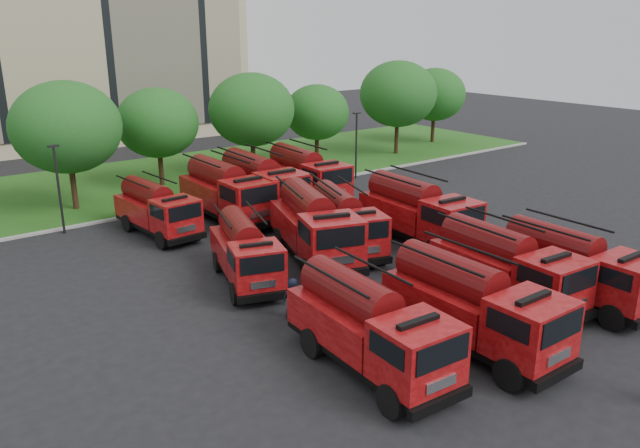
# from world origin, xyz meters

# --- Properties ---
(ground) EXTENTS (140.00, 140.00, 0.00)m
(ground) POSITION_xyz_m (0.00, 0.00, 0.00)
(ground) COLOR black
(ground) RESTS_ON ground
(lawn) EXTENTS (70.00, 16.00, 0.12)m
(lawn) POSITION_xyz_m (0.00, 26.00, 0.06)
(lawn) COLOR #185516
(lawn) RESTS_ON ground
(curb) EXTENTS (70.00, 0.30, 0.14)m
(curb) POSITION_xyz_m (0.00, 17.90, 0.07)
(curb) COLOR gray
(curb) RESTS_ON ground
(apartment_building) EXTENTS (30.00, 14.18, 25.00)m
(apartment_building) POSITION_xyz_m (2.00, 47.94, 12.50)
(apartment_building) COLOR tan
(apartment_building) RESTS_ON ground
(tree_2) EXTENTS (6.72, 6.72, 8.22)m
(tree_2) POSITION_xyz_m (-8.00, 21.50, 5.35)
(tree_2) COLOR #382314
(tree_2) RESTS_ON ground
(tree_3) EXTENTS (5.88, 5.88, 7.19)m
(tree_3) POSITION_xyz_m (-1.00, 24.00, 4.68)
(tree_3) COLOR #382314
(tree_3) RESTS_ON ground
(tree_4) EXTENTS (6.55, 6.55, 8.01)m
(tree_4) POSITION_xyz_m (6.00, 22.50, 5.22)
(tree_4) COLOR #382314
(tree_4) RESTS_ON ground
(tree_5) EXTENTS (5.46, 5.46, 6.68)m
(tree_5) POSITION_xyz_m (13.00, 23.50, 4.35)
(tree_5) COLOR #382314
(tree_5) RESTS_ON ground
(tree_6) EXTENTS (6.89, 6.89, 8.42)m
(tree_6) POSITION_xyz_m (21.00, 22.00, 5.49)
(tree_6) COLOR #382314
(tree_6) RESTS_ON ground
(tree_7) EXTENTS (6.05, 6.05, 7.39)m
(tree_7) POSITION_xyz_m (28.00, 24.00, 4.82)
(tree_7) COLOR #382314
(tree_7) RESTS_ON ground
(lamp_post_0) EXTENTS (0.60, 0.25, 5.11)m
(lamp_post_0) POSITION_xyz_m (-10.00, 17.20, 2.90)
(lamp_post_0) COLOR black
(lamp_post_0) RESTS_ON ground
(lamp_post_1) EXTENTS (0.60, 0.25, 5.11)m
(lamp_post_1) POSITION_xyz_m (12.00, 17.20, 2.90)
(lamp_post_1) COLOR black
(lamp_post_1) RESTS_ON ground
(fire_truck_0) EXTENTS (2.97, 7.26, 3.24)m
(fire_truck_0) POSITION_xyz_m (-6.05, -4.48, 1.63)
(fire_truck_0) COLOR black
(fire_truck_0) RESTS_ON ground
(fire_truck_1) EXTENTS (2.79, 7.38, 3.34)m
(fire_truck_1) POSITION_xyz_m (-2.06, -5.63, 1.68)
(fire_truck_1) COLOR black
(fire_truck_1) RESTS_ON ground
(fire_truck_2) EXTENTS (3.02, 7.28, 3.24)m
(fire_truck_2) POSITION_xyz_m (2.21, -3.91, 1.63)
(fire_truck_2) COLOR black
(fire_truck_2) RESTS_ON ground
(fire_truck_3) EXTENTS (2.68, 7.00, 3.16)m
(fire_truck_3) POSITION_xyz_m (4.61, -5.62, 1.59)
(fire_truck_3) COLOR black
(fire_truck_3) RESTS_ON ground
(fire_truck_4) EXTENTS (4.03, 6.75, 2.91)m
(fire_truck_4) POSITION_xyz_m (-5.35, 4.79, 1.47)
(fire_truck_4) COLOR black
(fire_truck_4) RESTS_ON ground
(fire_truck_5) EXTENTS (4.97, 8.16, 3.52)m
(fire_truck_5) POSITION_xyz_m (-1.13, 5.14, 1.77)
(fire_truck_5) COLOR black
(fire_truck_5) RESTS_ON ground
(fire_truck_6) EXTENTS (4.46, 7.29, 3.15)m
(fire_truck_6) POSITION_xyz_m (0.87, 5.25, 1.58)
(fire_truck_6) COLOR black
(fire_truck_6) RESTS_ON ground
(fire_truck_7) EXTENTS (3.16, 7.69, 3.43)m
(fire_truck_7) POSITION_xyz_m (4.95, 3.87, 1.73)
(fire_truck_7) COLOR black
(fire_truck_7) RESTS_ON ground
(fire_truck_8) EXTENTS (2.80, 6.66, 2.96)m
(fire_truck_8) POSITION_xyz_m (-5.80, 13.71, 1.49)
(fire_truck_8) COLOR black
(fire_truck_8) RESTS_ON ground
(fire_truck_9) EXTENTS (2.93, 7.85, 3.56)m
(fire_truck_9) POSITION_xyz_m (-1.35, 13.64, 1.79)
(fire_truck_9) COLOR black
(fire_truck_9) RESTS_ON ground
(fire_truck_10) EXTENTS (3.25, 8.13, 3.64)m
(fire_truck_10) POSITION_xyz_m (1.18, 13.85, 1.83)
(fire_truck_10) COLOR black
(fire_truck_10) RESTS_ON ground
(fire_truck_11) EXTENTS (3.20, 7.80, 3.48)m
(fire_truck_11) POSITION_xyz_m (5.13, 14.44, 1.75)
(fire_truck_11) COLOR black
(fire_truck_11) RESTS_ON ground
(firefighter_0) EXTENTS (0.88, 0.80, 1.95)m
(firefighter_0) POSITION_xyz_m (4.14, -8.06, 0.00)
(firefighter_0) COLOR #9F2A0C
(firefighter_0) RESTS_ON ground
(firefighter_2) EXTENTS (0.79, 1.00, 1.49)m
(firefighter_2) POSITION_xyz_m (5.84, -5.40, 0.00)
(firefighter_2) COLOR #9F2A0C
(firefighter_2) RESTS_ON ground
(firefighter_3) EXTENTS (1.21, 0.65, 1.84)m
(firefighter_3) POSITION_xyz_m (5.46, -5.59, 0.00)
(firefighter_3) COLOR black
(firefighter_3) RESTS_ON ground
(firefighter_4) EXTENTS (0.98, 0.85, 1.70)m
(firefighter_4) POSITION_xyz_m (-5.81, 0.38, 0.00)
(firefighter_4) COLOR black
(firefighter_4) RESTS_ON ground
(firefighter_5) EXTENTS (1.81, 1.00, 1.85)m
(firefighter_5) POSITION_xyz_m (5.77, 3.04, 0.00)
(firefighter_5) COLOR #9F2A0C
(firefighter_5) RESTS_ON ground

